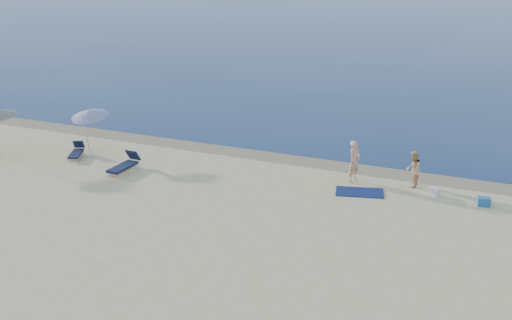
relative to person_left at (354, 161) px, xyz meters
The scene contains 10 objects.
sea 82.36m from the person_left, 91.82° to the left, with size 240.00×160.00×0.01m, color #0C224A.
wet_sand_strip 3.26m from the person_left, 146.89° to the left, with size 240.00×1.60×0.00m, color #847254.
person_left is the anchor object (origin of this frame).
person_right 2.49m from the person_left, ahead, with size 0.77×0.60×1.57m, color tan.
beach_towel 1.57m from the person_left, 63.33° to the right, with size 1.98×1.10×0.03m, color #0E1946.
white_bag 3.56m from the person_left, ahead, with size 0.38×0.33×0.33m, color silver.
blue_cooler 5.52m from the person_left, ahead, with size 0.49×0.35×0.35m, color #1D639E.
umbrella_near 12.99m from the person_left, behind, with size 1.84×1.87×2.36m.
lounger_left 13.38m from the person_left, behind, with size 1.09×1.59×0.67m.
lounger_right 10.34m from the person_left, 164.19° to the right, with size 0.68×1.88×0.82m.
Camera 1 is at (8.96, -7.97, 10.13)m, focal length 45.00 mm.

